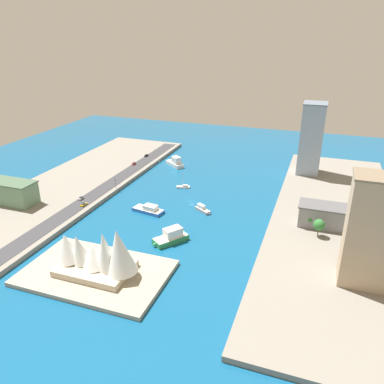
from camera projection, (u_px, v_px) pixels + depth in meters
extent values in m
plane|color=#145684|center=(192.00, 201.00, 246.95)|extent=(440.00, 440.00, 0.00)
cube|color=gray|center=(334.00, 220.00, 219.08)|extent=(70.00, 240.00, 2.59)
cube|color=gray|center=(78.00, 183.00, 273.81)|extent=(70.00, 240.00, 2.59)
cube|color=#A89E89|center=(96.00, 273.00, 171.62)|extent=(65.59, 41.78, 2.00)
cube|color=#38383D|center=(108.00, 185.00, 265.33)|extent=(11.57, 228.00, 0.15)
cube|color=blue|center=(148.00, 210.00, 232.03)|extent=(20.83, 10.87, 1.95)
cone|color=blue|center=(135.00, 207.00, 236.75)|extent=(2.03, 2.03, 1.75)
cube|color=white|center=(151.00, 208.00, 230.24)|extent=(9.21, 6.72, 2.81)
cube|color=beige|center=(148.00, 209.00, 231.63)|extent=(20.00, 10.44, 0.10)
cube|color=#999EA3|center=(203.00, 210.00, 232.45)|extent=(11.63, 9.31, 1.75)
cone|color=#999EA3|center=(209.00, 214.00, 227.87)|extent=(2.18, 2.18, 1.57)
cube|color=white|center=(201.00, 206.00, 232.78)|extent=(6.04, 5.10, 2.40)
cube|color=beige|center=(203.00, 209.00, 232.08)|extent=(11.17, 8.94, 0.10)
cube|color=silver|center=(175.00, 164.00, 312.38)|extent=(18.94, 16.56, 2.98)
cone|color=silver|center=(169.00, 161.00, 320.17)|extent=(3.75, 3.75, 2.68)
cube|color=white|center=(176.00, 160.00, 308.83)|extent=(9.04, 8.58, 5.47)
cube|color=beige|center=(175.00, 162.00, 311.78)|extent=(18.18, 15.90, 0.10)
cube|color=white|center=(183.00, 187.00, 267.97)|extent=(9.94, 5.49, 1.19)
cone|color=white|center=(176.00, 187.00, 268.24)|extent=(1.33, 1.33, 1.07)
cube|color=white|center=(185.00, 186.00, 267.43)|extent=(4.15, 2.82, 1.18)
cube|color=beige|center=(183.00, 186.00, 267.71)|extent=(9.54, 5.27, 0.10)
cylinder|color=silver|center=(183.00, 179.00, 265.59)|extent=(0.24, 0.24, 11.08)
cube|color=#2D8C4C|center=(171.00, 239.00, 198.77)|extent=(17.34, 19.76, 2.82)
cone|color=#2D8C4C|center=(154.00, 245.00, 193.51)|extent=(3.54, 3.54, 2.54)
cube|color=white|center=(173.00, 232.00, 198.08)|extent=(10.24, 11.09, 4.69)
cube|color=beige|center=(171.00, 237.00, 198.20)|extent=(16.65, 18.97, 0.10)
cube|color=gray|center=(332.00, 217.00, 207.04)|extent=(35.37, 14.22, 11.47)
cube|color=#59595C|center=(334.00, 207.00, 204.64)|extent=(36.79, 14.79, 0.80)
cube|color=#8C9EB2|center=(311.00, 139.00, 280.52)|extent=(16.23, 19.08, 52.53)
cube|color=slate|center=(316.00, 103.00, 270.10)|extent=(16.88, 19.85, 0.80)
cube|color=slate|center=(12.00, 193.00, 236.09)|extent=(30.52, 14.22, 13.72)
cube|color=#47624A|center=(10.00, 182.00, 233.25)|extent=(31.74, 14.79, 0.80)
cube|color=tan|center=(377.00, 233.00, 153.17)|extent=(24.35, 15.34, 48.13)
cylinder|color=black|center=(81.00, 200.00, 241.44)|extent=(0.27, 0.65, 0.64)
cylinder|color=black|center=(79.00, 199.00, 242.04)|extent=(0.27, 0.65, 0.64)
cylinder|color=black|center=(84.00, 198.00, 243.99)|extent=(0.27, 0.65, 0.64)
cylinder|color=black|center=(81.00, 198.00, 244.58)|extent=(0.27, 0.65, 0.64)
cube|color=#B7B7BC|center=(81.00, 198.00, 242.91)|extent=(2.11, 4.32, 0.73)
cube|color=#262D38|center=(81.00, 197.00, 242.83)|extent=(1.80, 2.44, 0.61)
cylinder|color=black|center=(146.00, 157.00, 326.08)|extent=(0.27, 0.65, 0.64)
cylinder|color=black|center=(145.00, 156.00, 326.63)|extent=(0.27, 0.65, 0.64)
cylinder|color=black|center=(148.00, 156.00, 328.85)|extent=(0.27, 0.65, 0.64)
cylinder|color=black|center=(146.00, 155.00, 329.39)|extent=(0.27, 0.65, 0.64)
cube|color=black|center=(146.00, 156.00, 327.62)|extent=(1.96, 4.66, 0.78)
cube|color=#262D38|center=(146.00, 155.00, 327.55)|extent=(1.68, 2.63, 0.61)
cylinder|color=black|center=(134.00, 165.00, 305.59)|extent=(0.26, 0.65, 0.64)
cylinder|color=black|center=(132.00, 165.00, 306.15)|extent=(0.26, 0.65, 0.64)
cylinder|color=black|center=(136.00, 164.00, 308.22)|extent=(0.26, 0.65, 0.64)
cylinder|color=black|center=(134.00, 163.00, 308.77)|extent=(0.26, 0.65, 0.64)
cube|color=red|center=(134.00, 164.00, 307.06)|extent=(1.97, 4.40, 0.82)
cube|color=#262D38|center=(134.00, 163.00, 306.96)|extent=(1.71, 2.48, 0.65)
cylinder|color=black|center=(84.00, 204.00, 236.21)|extent=(0.28, 0.65, 0.64)
cylinder|color=black|center=(87.00, 204.00, 235.59)|extent=(0.28, 0.65, 0.64)
cylinder|color=black|center=(81.00, 206.00, 233.22)|extent=(0.28, 0.65, 0.64)
cylinder|color=black|center=(83.00, 206.00, 232.61)|extent=(0.28, 0.65, 0.64)
cube|color=yellow|center=(84.00, 205.00, 234.30)|extent=(2.20, 5.08, 0.75)
cube|color=#262D38|center=(83.00, 204.00, 233.84)|extent=(1.87, 2.87, 0.51)
cylinder|color=black|center=(116.00, 184.00, 260.45)|extent=(0.18, 0.18, 5.50)
cube|color=black|center=(115.00, 180.00, 259.18)|extent=(0.36, 0.36, 1.00)
sphere|color=red|center=(115.00, 179.00, 259.04)|extent=(0.24, 0.24, 0.24)
sphere|color=yellow|center=(115.00, 180.00, 259.18)|extent=(0.24, 0.24, 0.24)
sphere|color=green|center=(115.00, 180.00, 259.32)|extent=(0.24, 0.24, 0.24)
cube|color=#BCAD93|center=(95.00, 268.00, 170.65)|extent=(33.04, 21.59, 3.00)
cone|color=white|center=(120.00, 251.00, 161.94)|extent=(15.52, 13.53, 21.60)
cone|color=white|center=(105.00, 251.00, 164.68)|extent=(11.17, 9.43, 18.51)
cone|color=white|center=(94.00, 256.00, 168.17)|extent=(13.49, 12.38, 11.15)
cone|color=white|center=(79.00, 249.00, 169.71)|extent=(11.08, 8.81, 15.03)
cone|color=white|center=(68.00, 248.00, 171.79)|extent=(14.18, 11.94, 15.08)
cylinder|color=brown|center=(314.00, 218.00, 215.55)|extent=(0.50, 0.50, 3.01)
sphere|color=#2D7233|center=(315.00, 212.00, 214.02)|extent=(6.03, 6.03, 6.03)
cylinder|color=brown|center=(310.00, 224.00, 208.03)|extent=(0.50, 0.50, 3.38)
sphere|color=#2D7233|center=(310.00, 218.00, 206.52)|extent=(5.43, 5.43, 5.43)
cylinder|color=brown|center=(318.00, 232.00, 198.82)|extent=(0.50, 0.50, 4.14)
sphere|color=#2D7233|center=(319.00, 225.00, 197.06)|extent=(6.08, 6.08, 6.08)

